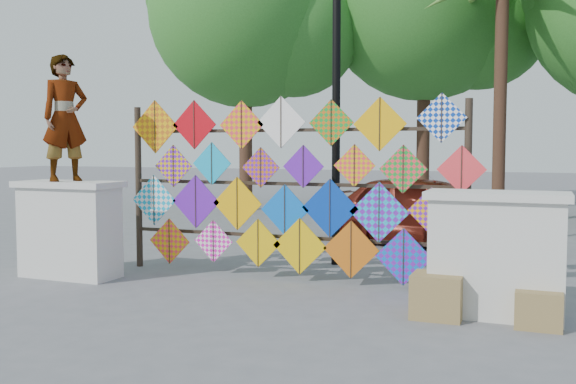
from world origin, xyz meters
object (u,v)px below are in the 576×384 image
object	(u,v)px
vendor_woman	(65,118)
sedan	(424,210)
lamppost	(336,81)
kite_rack	(288,188)

from	to	relation	value
vendor_woman	sedan	size ratio (longest dim) A/B	0.45
vendor_woman	sedan	distance (m)	6.12
vendor_woman	lamppost	size ratio (longest dim) A/B	0.37
kite_rack	lamppost	size ratio (longest dim) A/B	1.11
sedan	kite_rack	bearing A→B (deg)	177.17
vendor_woman	sedan	xyz separation A→B (m)	(3.95, 4.44, -1.48)
sedan	lamppost	xyz separation A→B (m)	(-0.91, -2.24, 2.06)
lamppost	sedan	bearing A→B (deg)	67.81
kite_rack	lamppost	world-z (taller)	lamppost
vendor_woman	kite_rack	bearing A→B (deg)	-44.44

